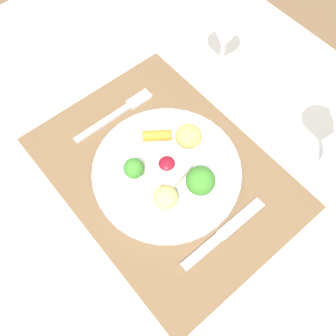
{
  "coord_description": "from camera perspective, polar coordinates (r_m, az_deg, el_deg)",
  "views": [
    {
      "loc": [
        0.27,
        -0.21,
        1.42
      ],
      "look_at": [
        0.01,
        0.0,
        0.78
      ],
      "focal_mm": 42.0,
      "sensor_mm": 36.0,
      "label": 1
    }
  ],
  "objects": [
    {
      "name": "wine_glass_far",
      "position": [
        0.8,
        8.28,
        18.54
      ],
      "size": [
        0.08,
        0.08,
        0.17
      ],
      "color": "white",
      "rests_on": "dining_table"
    },
    {
      "name": "ground_plane",
      "position": [
        1.47,
        -0.26,
        -14.36
      ],
      "size": [
        8.0,
        8.0,
        0.0
      ],
      "primitive_type": "plane",
      "color": "brown"
    },
    {
      "name": "spoon",
      "position": [
        0.81,
        16.0,
        4.13
      ],
      "size": [
        0.17,
        0.04,
        0.01
      ],
      "rotation": [
        0.0,
        0.0,
        0.01
      ],
      "color": "silver",
      "rests_on": "dining_table"
    },
    {
      "name": "placemat",
      "position": [
        0.74,
        -0.5,
        -0.56
      ],
      "size": [
        0.49,
        0.36,
        0.0
      ],
      "primitive_type": "cube",
      "color": "brown",
      "rests_on": "dining_table"
    },
    {
      "name": "dining_table",
      "position": [
        0.84,
        -0.45,
        -3.75
      ],
      "size": [
        1.23,
        0.99,
        0.76
      ],
      "color": "white",
      "rests_on": "ground_plane"
    },
    {
      "name": "knife",
      "position": [
        0.7,
        7.32,
        -10.05
      ],
      "size": [
        0.02,
        0.19,
        0.01
      ],
      "rotation": [
        0.0,
        0.0,
        -0.01
      ],
      "color": "silver",
      "rests_on": "placemat"
    },
    {
      "name": "fork",
      "position": [
        0.82,
        -7.11,
        8.01
      ],
      "size": [
        0.02,
        0.19,
        0.01
      ],
      "rotation": [
        0.0,
        0.0,
        -0.02
      ],
      "color": "silver",
      "rests_on": "placemat"
    },
    {
      "name": "dinner_plate",
      "position": [
        0.73,
        0.24,
        -0.22
      ],
      "size": [
        0.28,
        0.28,
        0.08
      ],
      "color": "silver",
      "rests_on": "placemat"
    }
  ]
}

